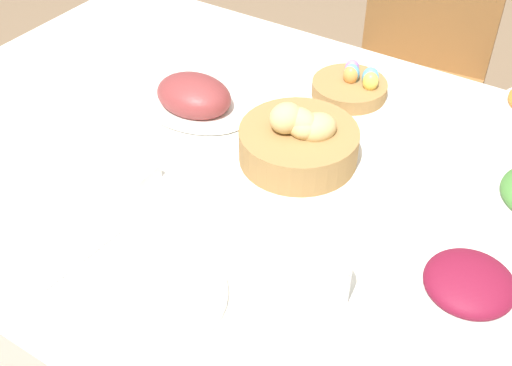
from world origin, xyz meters
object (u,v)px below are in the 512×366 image
drinking_cup (325,280)px  chair_far_center (414,63)px  knife (227,338)px  beet_salad_bowl (466,294)px  butter_dish (130,170)px  ham_platter (194,98)px  fork (83,259)px  bread_basket (300,140)px  egg_basket (352,86)px  spoon (243,346)px  dinner_plate (151,295)px

drinking_cup → chair_far_center: bearing=103.3°
chair_far_center → knife: (0.18, -1.29, 0.20)m
beet_salad_bowl → butter_dish: bearing=-177.7°
ham_platter → knife: ham_platter is taller
chair_far_center → knife: 1.32m
ham_platter → beet_salad_bowl: beet_salad_bowl is taller
fork → bread_basket: bearing=73.0°
egg_basket → spoon: egg_basket is taller
fork → spoon: bearing=4.3°
ham_platter → spoon: ham_platter is taller
chair_far_center → dinner_plate: chair_far_center is taller
knife → butter_dish: butter_dish is taller
butter_dish → egg_basket: bearing=65.0°
beet_salad_bowl → butter_dish: beet_salad_bowl is taller
dinner_plate → drinking_cup: 0.29m
bread_basket → beet_salad_bowl: bearing=-26.4°
bread_basket → knife: 0.47m
ham_platter → drinking_cup: bearing=-33.1°
knife → drinking_cup: bearing=64.5°
beet_salad_bowl → spoon: beet_salad_bowl is taller
beet_salad_bowl → dinner_plate: 0.50m
knife → spoon: bearing=4.3°
chair_far_center → dinner_plate: 1.31m
chair_far_center → bread_basket: 0.88m
ham_platter → beet_salad_bowl: bearing=-18.7°
ham_platter → butter_dish: (0.04, -0.27, -0.01)m
ham_platter → drinking_cup: size_ratio=3.17×
spoon → ham_platter: bearing=128.9°
knife → drinking_cup: (0.09, 0.15, 0.04)m
bread_basket → fork: 0.48m
dinner_plate → spoon: dinner_plate is taller
fork → drinking_cup: (0.39, 0.15, 0.04)m
bread_basket → spoon: bearing=-70.4°
egg_basket → butter_dish: bearing=-115.0°
chair_far_center → knife: chair_far_center is taller
bread_basket → ham_platter: (-0.30, 0.03, -0.02)m
ham_platter → bread_basket: bearing=-6.7°
drinking_cup → butter_dish: size_ratio=0.82×
egg_basket → drinking_cup: 0.62m
chair_far_center → fork: 1.31m
egg_basket → beet_salad_bowl: beet_salad_bowl is taller
egg_basket → spoon: bearing=-76.3°
bread_basket → drinking_cup: 0.37m
dinner_plate → knife: (0.15, 0.00, -0.00)m
ham_platter → spoon: bearing=-46.8°
fork → spoon: (0.33, 0.00, 0.00)m
spoon → butter_dish: butter_dish is taller
chair_far_center → egg_basket: bearing=-91.2°
dinner_plate → knife: 0.15m
dinner_plate → bread_basket: bearing=87.1°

